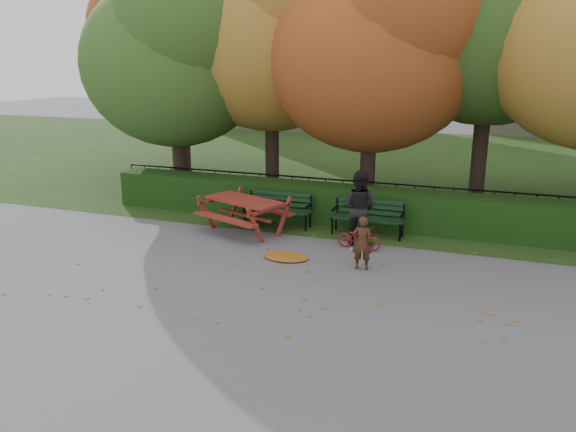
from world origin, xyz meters
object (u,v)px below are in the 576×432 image
(bench_right, at_px, (368,215))
(bicycle, at_px, (359,238))
(child, at_px, (362,243))
(tree_c, at_px, (383,37))
(bench_left, at_px, (279,206))
(picnic_table, at_px, (244,206))
(tree_a, at_px, (179,50))
(tree_b, at_px, (279,19))
(tree_f, at_px, (183,18))
(adult, at_px, (359,208))

(bench_right, relative_size, bicycle, 1.73)
(bicycle, bearing_deg, child, -158.88)
(tree_c, xyz_separation_m, bench_left, (-2.13, -2.26, -4.30))
(picnic_table, bearing_deg, tree_a, 160.95)
(tree_b, xyz_separation_m, child, (3.94, -5.44, -4.83))
(bench_left, distance_m, bicycle, 2.72)
(bicycle, bearing_deg, bench_left, 69.78)
(tree_f, relative_size, adult, 5.14)
(tree_b, relative_size, child, 7.69)
(tree_a, relative_size, bench_left, 4.16)
(adult, xyz_separation_m, bicycle, (0.12, -0.37, -0.62))
(tree_f, bearing_deg, tree_b, -27.99)
(tree_b, height_order, adult, tree_b)
(tree_c, xyz_separation_m, adult, (0.19, -3.06, -3.93))
(bench_left, distance_m, adult, 2.49)
(tree_f, bearing_deg, child, -42.61)
(tree_f, bearing_deg, tree_a, -62.02)
(tree_f, bearing_deg, bicycle, -39.01)
(tree_b, height_order, picnic_table, tree_b)
(tree_c, relative_size, bench_right, 4.44)
(bench_left, bearing_deg, child, -40.65)
(picnic_table, bearing_deg, tree_f, 150.05)
(bench_left, xyz_separation_m, bicycle, (2.45, -1.17, -0.25))
(tree_c, relative_size, bicycle, 7.71)
(tree_c, distance_m, bench_right, 4.87)
(tree_b, xyz_separation_m, bench_right, (3.54, -3.04, -4.88))
(tree_b, bearing_deg, tree_a, -156.95)
(tree_b, bearing_deg, tree_c, -13.45)
(child, relative_size, adult, 0.64)
(tree_f, height_order, bench_right, tree_f)
(child, xyz_separation_m, adult, (-0.46, 1.60, 0.32))
(bench_left, height_order, picnic_table, picnic_table)
(tree_f, relative_size, bench_left, 5.10)
(tree_f, height_order, child, tree_f)
(tree_c, bearing_deg, tree_a, -176.35)
(bench_right, bearing_deg, bench_left, 180.00)
(picnic_table, bearing_deg, tree_c, 69.80)
(tree_b, height_order, tree_f, tree_f)
(picnic_table, bearing_deg, adult, 22.24)
(tree_f, height_order, bench_left, tree_f)
(bench_left, bearing_deg, adult, -18.98)
(picnic_table, bearing_deg, bicycle, 15.25)
(child, bearing_deg, bench_left, -51.33)
(tree_b, relative_size, tree_c, 1.10)
(tree_b, xyz_separation_m, picnic_table, (0.55, -3.92, -4.73))
(tree_f, relative_size, bicycle, 8.85)
(tree_c, bearing_deg, adult, -86.37)
(tree_f, xyz_separation_m, bicycle, (8.28, -6.71, -5.42))
(tree_a, bearing_deg, tree_f, 117.98)
(bench_left, relative_size, picnic_table, 0.73)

